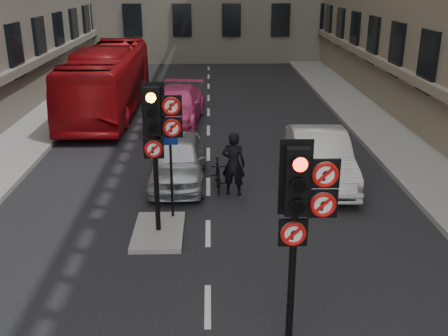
{
  "coord_description": "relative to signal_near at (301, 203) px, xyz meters",
  "views": [
    {
      "loc": [
        0.08,
        -6.44,
        5.91
      ],
      "look_at": [
        0.32,
        2.54,
        2.6
      ],
      "focal_mm": 42.0,
      "sensor_mm": 36.0,
      "label": 1
    }
  ],
  "objects": [
    {
      "name": "pavement_left",
      "position": [
        -8.69,
        11.01,
        -2.5
      ],
      "size": [
        3.0,
        50.0,
        0.16
      ],
      "primitive_type": "cube",
      "color": "gray",
      "rests_on": "ground"
    },
    {
      "name": "car_pink",
      "position": [
        -2.83,
        14.26,
        -1.85
      ],
      "size": [
        2.55,
        5.23,
        1.46
      ],
      "primitive_type": "imported",
      "rotation": [
        0.0,
        0.0,
        -0.1
      ],
      "color": "#EB458B",
      "rests_on": "ground"
    },
    {
      "name": "car_silver",
      "position": [
        -2.39,
        7.5,
        -1.89
      ],
      "size": [
        1.65,
        4.08,
        1.39
      ],
      "primitive_type": "imported",
      "rotation": [
        0.0,
        0.0,
        -0.0
      ],
      "color": "#AAACB2",
      "rests_on": "ground"
    },
    {
      "name": "info_sign",
      "position": [
        -2.39,
        4.74,
        -1.02
      ],
      "size": [
        0.39,
        0.12,
        2.24
      ],
      "rotation": [
        0.0,
        0.0,
        0.05
      ],
      "color": "black",
      "rests_on": "centre_island"
    },
    {
      "name": "pavement_right",
      "position": [
        5.71,
        11.01,
        -2.5
      ],
      "size": [
        3.0,
        50.0,
        0.16
      ],
      "primitive_type": "cube",
      "color": "gray",
      "rests_on": "ground"
    },
    {
      "name": "signal_near",
      "position": [
        0.0,
        0.0,
        0.0
      ],
      "size": [
        0.91,
        0.4,
        3.58
      ],
      "color": "black",
      "rests_on": "ground"
    },
    {
      "name": "motorcyclist",
      "position": [
        -0.76,
        6.4,
        -1.65
      ],
      "size": [
        0.77,
        0.6,
        1.86
      ],
      "primitive_type": "imported",
      "rotation": [
        0.0,
        0.0,
        2.88
      ],
      "color": "black",
      "rests_on": "ground"
    },
    {
      "name": "bus_red",
      "position": [
        -5.99,
        16.1,
        -1.11
      ],
      "size": [
        2.5,
        10.57,
        2.94
      ],
      "primitive_type": "imported",
      "rotation": [
        0.0,
        0.0,
        0.0
      ],
      "color": "maroon",
      "rests_on": "ground"
    },
    {
      "name": "signal_far",
      "position": [
        -2.6,
        4.0,
        0.12
      ],
      "size": [
        0.91,
        0.4,
        3.58
      ],
      "color": "black",
      "rests_on": "centre_island"
    },
    {
      "name": "car_white",
      "position": [
        1.88,
        7.38,
        -1.82
      ],
      "size": [
        1.78,
        4.71,
        1.53
      ],
      "primitive_type": "imported",
      "rotation": [
        0.0,
        0.0,
        -0.03
      ],
      "color": "silver",
      "rests_on": "ground"
    },
    {
      "name": "centre_island",
      "position": [
        -2.69,
        4.01,
        -2.52
      ],
      "size": [
        1.2,
        2.0,
        0.12
      ],
      "primitive_type": "cube",
      "color": "gray",
      "rests_on": "ground"
    },
    {
      "name": "motorcycle",
      "position": [
        -1.2,
        6.78,
        -2.13
      ],
      "size": [
        0.48,
        1.51,
        0.9
      ],
      "primitive_type": "imported",
      "rotation": [
        0.0,
        0.0,
        0.03
      ],
      "color": "black",
      "rests_on": "ground"
    }
  ]
}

